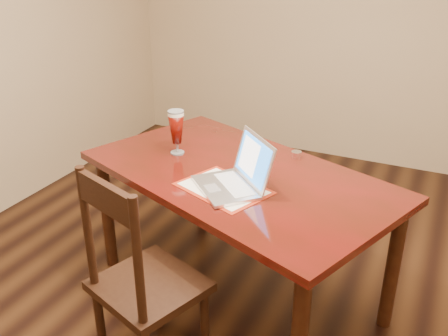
% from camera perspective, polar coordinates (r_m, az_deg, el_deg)
% --- Properties ---
extents(ground, '(5.00, 5.00, 0.00)m').
position_cam_1_polar(ground, '(3.01, 3.23, -16.29)').
color(ground, black).
rests_on(ground, ground).
extents(dining_table, '(1.95, 1.52, 1.07)m').
position_cam_1_polar(dining_table, '(2.78, 1.46, -2.18)').
color(dining_table, '#530C0B').
rests_on(dining_table, ground).
extents(dining_chair, '(0.59, 0.57, 1.10)m').
position_cam_1_polar(dining_chair, '(2.41, -9.33, -12.87)').
color(dining_chair, black).
rests_on(dining_chair, ground).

